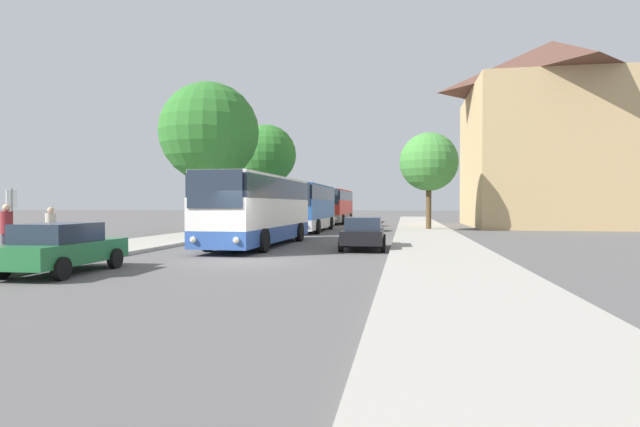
{
  "coord_description": "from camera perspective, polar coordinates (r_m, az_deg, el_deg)",
  "views": [
    {
      "loc": [
        5.58,
        -16.9,
        1.99
      ],
      "look_at": [
        0.76,
        11.5,
        1.47
      ],
      "focal_mm": 28.0,
      "sensor_mm": 36.0,
      "label": 1
    }
  ],
  "objects": [
    {
      "name": "bus_rear",
      "position": [
        52.51,
        1.75,
        0.9
      ],
      "size": [
        2.78,
        11.76,
        3.49
      ],
      "rotation": [
        0.0,
        0.0,
        0.0
      ],
      "color": "gray",
      "rests_on": "ground_plane"
    },
    {
      "name": "sidewalk_right",
      "position": [
        17.07,
        14.41,
        -5.43
      ],
      "size": [
        4.0,
        120.0,
        0.15
      ],
      "primitive_type": "cube",
      "color": "#A39E93",
      "rests_on": "ground_plane"
    },
    {
      "name": "parked_car_right_near",
      "position": [
        22.08,
        4.98,
        -2.2
      ],
      "size": [
        2.02,
        4.03,
        1.42
      ],
      "rotation": [
        0.0,
        0.0,
        3.17
      ],
      "color": "black",
      "rests_on": "ground_plane"
    },
    {
      "name": "parked_car_left_curb",
      "position": [
        16.15,
        -27.47,
        -3.45
      ],
      "size": [
        2.05,
        4.15,
        1.45
      ],
      "rotation": [
        0.0,
        0.0,
        0.03
      ],
      "color": "#236B38",
      "rests_on": "ground_plane"
    },
    {
      "name": "ground_plane",
      "position": [
        17.91,
        -8.62,
        -5.34
      ],
      "size": [
        300.0,
        300.0,
        0.0
      ],
      "primitive_type": "plane",
      "color": "#565454",
      "rests_on": "ground"
    },
    {
      "name": "pedestrian_waiting_far",
      "position": [
        19.06,
        -32.17,
        -1.81
      ],
      "size": [
        0.36,
        0.36,
        1.86
      ],
      "rotation": [
        0.0,
        0.0,
        0.41
      ],
      "color": "#23232D",
      "rests_on": "sidewalk_left"
    },
    {
      "name": "tree_left_far",
      "position": [
        42.69,
        -6.14,
        6.68
      ],
      "size": [
        5.04,
        5.04,
        8.58
      ],
      "color": "#47331E",
      "rests_on": "sidewalk_left"
    },
    {
      "name": "pedestrian_waiting_near",
      "position": [
        20.5,
        -28.4,
        -1.76
      ],
      "size": [
        0.36,
        0.36,
        1.74
      ],
      "rotation": [
        0.0,
        0.0,
        6.15
      ],
      "color": "#23232D",
      "rests_on": "sidewalk_left"
    },
    {
      "name": "bus_middle",
      "position": [
        36.77,
        -1.35,
        0.77
      ],
      "size": [
        2.77,
        10.61,
        3.41
      ],
      "rotation": [
        0.0,
        0.0,
        0.0
      ],
      "color": "silver",
      "rests_on": "ground_plane"
    },
    {
      "name": "bus_stop_sign",
      "position": [
        19.85,
        -31.78,
        -0.14
      ],
      "size": [
        0.08,
        0.45,
        2.38
      ],
      "color": "gray",
      "rests_on": "sidewalk_left"
    },
    {
      "name": "bus_front",
      "position": [
        24.05,
        -6.98,
        0.52
      ],
      "size": [
        2.92,
        10.91,
        3.32
      ],
      "rotation": [
        0.0,
        0.0,
        -0.02
      ],
      "color": "#2D519E",
      "rests_on": "ground_plane"
    },
    {
      "name": "tree_left_near",
      "position": [
        34.51,
        -12.53,
        9.05
      ],
      "size": [
        6.6,
        6.6,
        9.97
      ],
      "color": "#47331E",
      "rests_on": "sidewalk_left"
    },
    {
      "name": "sidewalk_left",
      "position": [
        21.16,
        -26.98,
        -4.26
      ],
      "size": [
        4.0,
        120.0,
        0.15
      ],
      "primitive_type": "cube",
      "color": "#A39E93",
      "rests_on": "ground_plane"
    },
    {
      "name": "building_right_background",
      "position": [
        49.75,
        24.94,
        8.24
      ],
      "size": [
        14.23,
        15.63,
        16.61
      ],
      "color": "tan",
      "rests_on": "ground_plane"
    },
    {
      "name": "tree_right_near",
      "position": [
        38.59,
        12.33,
        5.76
      ],
      "size": [
        4.4,
        4.4,
        7.25
      ],
      "color": "#513D23",
      "rests_on": "sidewalk_right"
    }
  ]
}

